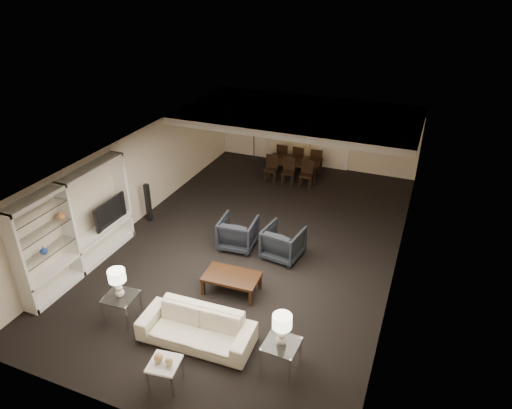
{
  "coord_description": "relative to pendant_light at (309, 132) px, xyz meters",
  "views": [
    {
      "loc": [
        3.76,
        -9.29,
        6.45
      ],
      "look_at": [
        0.0,
        0.0,
        1.1
      ],
      "focal_mm": 32.0,
      "sensor_mm": 36.0,
      "label": 1
    }
  ],
  "objects": [
    {
      "name": "ceiling",
      "position": [
        -0.3,
        -3.5,
        0.58
      ],
      "size": [
        7.0,
        11.0,
        0.02
      ],
      "primitive_type": "cube",
      "color": "silver",
      "rests_on": "ground"
    },
    {
      "name": "chair_nr",
      "position": [
        -0.04,
        0.1,
        -1.48
      ],
      "size": [
        0.44,
        0.44,
        0.89
      ],
      "primitive_type": null,
      "rotation": [
        0.0,
        0.0,
        0.08
      ],
      "color": "black",
      "rests_on": "floor"
    },
    {
      "name": "chair_nm",
      "position": [
        -0.64,
        0.1,
        -1.48
      ],
      "size": [
        0.46,
        0.46,
        0.89
      ],
      "primitive_type": null,
      "rotation": [
        0.0,
        0.0,
        0.14
      ],
      "color": "black",
      "rests_on": "floor"
    },
    {
      "name": "door",
      "position": [
        0.4,
        1.97,
        -0.87
      ],
      "size": [
        0.9,
        0.05,
        2.1
      ],
      "primitive_type": "cube",
      "color": "silver",
      "rests_on": "wall_back"
    },
    {
      "name": "gold_gourd_b",
      "position": [
        0.07,
        -8.28,
        -1.35
      ],
      "size": [
        0.14,
        0.14,
        0.14
      ],
      "primitive_type": "sphere",
      "color": "#D3BA70",
      "rests_on": "marble_table"
    },
    {
      "name": "table_lamp_right",
      "position": [
        1.67,
        -7.18,
        -1.04
      ],
      "size": [
        0.36,
        0.36,
        0.62
      ],
      "primitive_type": null,
      "rotation": [
        0.0,
        0.0,
        0.05
      ],
      "color": "beige",
      "rests_on": "side_table_right"
    },
    {
      "name": "television",
      "position": [
        -3.58,
        -5.13,
        -0.85
      ],
      "size": [
        1.1,
        0.14,
        0.63
      ],
      "primitive_type": "imported",
      "rotation": [
        0.0,
        0.0,
        1.57
      ],
      "color": "black",
      "rests_on": "media_unit"
    },
    {
      "name": "side_table_right",
      "position": [
        1.67,
        -7.18,
        -1.64
      ],
      "size": [
        0.63,
        0.63,
        0.56
      ],
      "primitive_type": null,
      "rotation": [
        0.0,
        0.0,
        -0.05
      ],
      "color": "silver",
      "rests_on": "floor"
    },
    {
      "name": "coffee_table",
      "position": [
        -0.03,
        -5.58,
        -1.7
      ],
      "size": [
        1.24,
        0.76,
        0.43
      ],
      "primitive_type": null,
      "rotation": [
        0.0,
        0.0,
        0.05
      ],
      "color": "#311C0D",
      "rests_on": "floor"
    },
    {
      "name": "wall_right",
      "position": [
        3.2,
        -3.5,
        -0.67
      ],
      "size": [
        0.02,
        11.0,
        2.5
      ],
      "primitive_type": "cube",
      "color": "beige",
      "rests_on": "ground"
    },
    {
      "name": "painting",
      "position": [
        1.8,
        1.96,
        -0.37
      ],
      "size": [
        0.95,
        0.04,
        0.65
      ],
      "primitive_type": "cube",
      "color": "#142D38",
      "rests_on": "wall_back"
    },
    {
      "name": "marble_table",
      "position": [
        -0.03,
        -8.28,
        -1.67
      ],
      "size": [
        0.57,
        0.57,
        0.5
      ],
      "primitive_type": null,
      "rotation": [
        0.0,
        0.0,
        0.14
      ],
      "color": "silver",
      "rests_on": "floor"
    },
    {
      "name": "media_unit",
      "position": [
        -3.61,
        -6.1,
        -0.74
      ],
      "size": [
        0.38,
        3.4,
        2.35
      ],
      "primitive_type": null,
      "color": "white",
      "rests_on": "wall_left"
    },
    {
      "name": "sofa",
      "position": [
        -0.03,
        -7.18,
        -1.6
      ],
      "size": [
        2.23,
        0.95,
        0.64
      ],
      "primitive_type": "imported",
      "rotation": [
        0.0,
        0.0,
        0.04
      ],
      "color": "beige",
      "rests_on": "floor"
    },
    {
      "name": "vase_amber",
      "position": [
        -3.61,
        -6.49,
        -0.27
      ],
      "size": [
        0.18,
        0.18,
        0.19
      ],
      "primitive_type": "imported",
      "color": "#C77C42",
      "rests_on": "media_unit"
    },
    {
      "name": "gold_gourd_a",
      "position": [
        -0.13,
        -8.28,
        -1.34
      ],
      "size": [
        0.16,
        0.16,
        0.16
      ],
      "primitive_type": "sphere",
      "color": "tan",
      "rests_on": "marble_table"
    },
    {
      "name": "wall_left",
      "position": [
        -3.8,
        -3.5,
        -0.67
      ],
      "size": [
        0.02,
        11.0,
        2.5
      ],
      "primitive_type": "cube",
      "color": "beige",
      "rests_on": "ground"
    },
    {
      "name": "floor_speaker",
      "position": [
        -3.5,
        -3.57,
        -1.36
      ],
      "size": [
        0.12,
        0.12,
        1.11
      ],
      "primitive_type": "cube",
      "rotation": [
        0.0,
        0.0,
        0.02
      ],
      "color": "black",
      "rests_on": "floor"
    },
    {
      "name": "pendant_light",
      "position": [
        0.0,
        0.0,
        0.0
      ],
      "size": [
        0.52,
        0.52,
        0.24
      ],
      "primitive_type": "cylinder",
      "color": "#D8591E",
      "rests_on": "ceiling_soffit"
    },
    {
      "name": "chair_fl",
      "position": [
        -1.24,
        1.4,
        -1.48
      ],
      "size": [
        0.41,
        0.41,
        0.89
      ],
      "primitive_type": null,
      "rotation": [
        0.0,
        0.0,
        3.15
      ],
      "color": "black",
      "rests_on": "floor"
    },
    {
      "name": "armchair_right",
      "position": [
        0.57,
        -3.88,
        -1.51
      ],
      "size": [
        0.99,
        1.01,
        0.82
      ],
      "primitive_type": "imported",
      "rotation": [
        0.0,
        0.0,
        3.0
      ],
      "color": "black",
      "rests_on": "floor"
    },
    {
      "name": "table_lamp_left",
      "position": [
        -1.73,
        -7.18,
        -1.04
      ],
      "size": [
        0.35,
        0.35,
        0.62
      ],
      "primitive_type": null,
      "rotation": [
        0.0,
        0.0,
        -0.02
      ],
      "color": "beige",
      "rests_on": "side_table_left"
    },
    {
      "name": "chair_fm",
      "position": [
        -0.64,
        1.4,
        -1.48
      ],
      "size": [
        0.45,
        0.45,
        0.89
      ],
      "primitive_type": null,
      "rotation": [
        0.0,
        0.0,
        3.04
      ],
      "color": "black",
      "rests_on": "floor"
    },
    {
      "name": "chair_nl",
      "position": [
        -1.24,
        0.1,
        -1.48
      ],
      "size": [
        0.45,
        0.45,
        0.89
      ],
      "primitive_type": null,
      "rotation": [
        0.0,
        0.0,
        0.11
      ],
      "color": "black",
      "rests_on": "floor"
    },
    {
      "name": "armchair_left",
      "position": [
        -0.63,
        -3.88,
        -1.51
      ],
      "size": [
        0.95,
        0.97,
        0.82
      ],
      "primitive_type": "imported",
      "rotation": [
        0.0,
        0.0,
        3.23
      ],
      "color": "black",
      "rests_on": "floor"
    },
    {
      "name": "vase_blue",
      "position": [
        -3.61,
        -7.12,
        -0.77
      ],
      "size": [
        0.17,
        0.17,
        0.18
      ],
      "primitive_type": "imported",
      "color": "#234098",
      "rests_on": "media_unit"
    },
    {
      "name": "side_table_left",
      "position": [
        -1.73,
        -7.18,
        -1.64
      ],
      "size": [
        0.65,
        0.65,
        0.56
      ],
      "primitive_type": null,
      "rotation": [
        0.0,
        0.0,
        0.07
      ],
      "color": "white",
      "rests_on": "floor"
    },
    {
      "name": "wall_front",
      "position": [
        -0.3,
        -9.0,
        -0.67
      ],
      "size": [
        7.0,
        0.02,
        2.5
      ],
      "primitive_type": "cube",
      "color": "beige",
      "rests_on": "ground"
    },
    {
      "name": "wall_back",
      "position": [
        -0.3,
        2.0,
        -0.67
      ],
      "size": [
        7.0,
        0.02,
        2.5
      ],
      "primitive_type": "cube",
      "color": "beige",
      "rests_on": "ground"
    },
    {
      "name": "chair_fr",
      "position": [
        -0.04,
        1.4,
        -1.48
      ],
      "size": [
        0.46,
        0.46,
        0.89
      ],
      "primitive_type": null,
      "rotation": [
        0.0,
        0.0,
        3.26
      ],
      "color": "black",
      "rests_on": "floor"
    },
    {
      "name": "dining_table",
      "position": [
        -0.64,
        0.75,
        -1.62
      ],
      "size": [
        1.78,
        1.11,
        0.6
      ],
      "primitive_type": "imported",
      "rotation": [
        0.0,
        0.0,
        0.1
      ],
      "color": "black",
      "rests_on": "floor"
    },
    {
      "name": "floor",
      "position": [
        -0.3,
        -3.5,
        -1.92
      ],
      "size": [
        11.0,
        11.0,
        0.0
      ],
      "primitive_type": "plane",
      "color": "black",
      "rests_on": "ground"
    },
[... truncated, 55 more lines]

